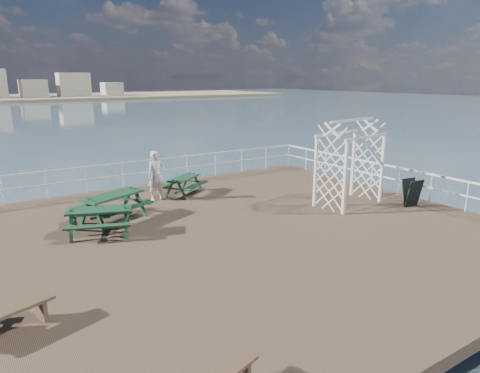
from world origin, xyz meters
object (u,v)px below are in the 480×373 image
(picnic_table_a, at_px, (113,201))
(picnic_table_c, at_px, (184,182))
(picnic_table_b, at_px, (100,216))
(flat_bench_near, at_px, (5,316))
(trellis_arbor, at_px, (350,167))
(person, at_px, (156,176))

(picnic_table_a, relative_size, picnic_table_c, 1.18)
(picnic_table_b, bearing_deg, flat_bench_near, -102.46)
(flat_bench_near, bearing_deg, trellis_arbor, -5.13)
(picnic_table_a, height_order, picnic_table_b, picnic_table_a)
(picnic_table_b, xyz_separation_m, picnic_table_c, (4.02, 2.68, -0.06))
(person, bearing_deg, trellis_arbor, -38.68)
(picnic_table_a, relative_size, trellis_arbor, 0.80)
(picnic_table_a, distance_m, flat_bench_near, 6.39)
(person, bearing_deg, flat_bench_near, -131.31)
(picnic_table_a, xyz_separation_m, picnic_table_b, (-0.74, -1.09, -0.06))
(trellis_arbor, bearing_deg, picnic_table_a, 151.57)
(picnic_table_b, bearing_deg, person, 63.41)
(picnic_table_b, bearing_deg, picnic_table_c, 55.18)
(picnic_table_b, distance_m, trellis_arbor, 8.66)
(picnic_table_c, distance_m, flat_bench_near, 9.71)
(trellis_arbor, xyz_separation_m, person, (-5.62, 4.29, -0.44))
(flat_bench_near, xyz_separation_m, person, (5.65, 6.74, 0.57))
(picnic_table_c, relative_size, person, 1.12)
(person, bearing_deg, picnic_table_c, 5.57)
(picnic_table_c, bearing_deg, flat_bench_near, -171.08)
(trellis_arbor, distance_m, person, 7.09)
(picnic_table_c, xyz_separation_m, trellis_arbor, (4.43, -4.43, 0.86))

